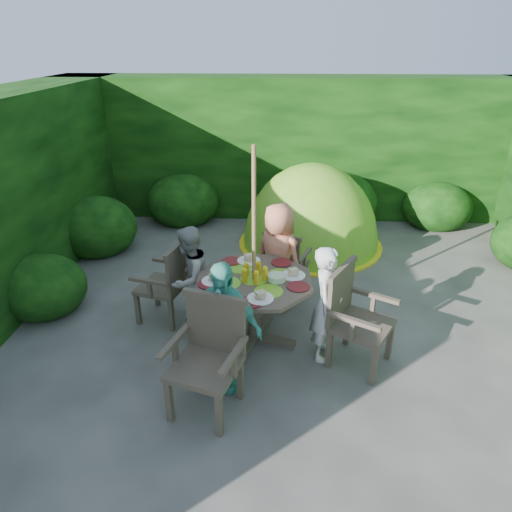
{
  "coord_description": "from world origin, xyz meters",
  "views": [
    {
      "loc": [
        -0.46,
        -4.57,
        3.1
      ],
      "look_at": [
        -0.7,
        0.12,
        0.85
      ],
      "focal_mm": 32.0,
      "sensor_mm": 36.0,
      "label": 1
    }
  ],
  "objects_px": {
    "garden_chair_right": "(354,316)",
    "child_right": "(327,304)",
    "garden_chair_back": "(285,262)",
    "child_left": "(189,278)",
    "garden_chair_front": "(209,354)",
    "child_front": "(222,326)",
    "parasol_pole": "(254,251)",
    "garden_chair_left": "(168,282)",
    "child_back": "(278,256)",
    "patio_table": "(255,289)",
    "dome_tent": "(310,244)"
  },
  "relations": [
    {
      "from": "garden_chair_front",
      "to": "child_back",
      "type": "bearing_deg",
      "value": 88.67
    },
    {
      "from": "garden_chair_right",
      "to": "garden_chair_back",
      "type": "xyz_separation_m",
      "value": [
        -0.69,
        1.38,
        -0.09
      ]
    },
    {
      "from": "garden_chair_right",
      "to": "child_front",
      "type": "height_order",
      "value": "child_front"
    },
    {
      "from": "child_back",
      "to": "patio_table",
      "type": "bearing_deg",
      "value": 108.91
    },
    {
      "from": "garden_chair_left",
      "to": "parasol_pole",
      "type": "bearing_deg",
      "value": 86.63
    },
    {
      "from": "child_left",
      "to": "child_right",
      "type": "bearing_deg",
      "value": 92.09
    },
    {
      "from": "garden_chair_front",
      "to": "parasol_pole",
      "type": "bearing_deg",
      "value": 88.62
    },
    {
      "from": "garden_chair_right",
      "to": "dome_tent",
      "type": "xyz_separation_m",
      "value": [
        -0.26,
        3.0,
        -0.55
      ]
    },
    {
      "from": "child_right",
      "to": "child_front",
      "type": "xyz_separation_m",
      "value": [
        -1.01,
        -0.5,
        0.03
      ]
    },
    {
      "from": "child_right",
      "to": "garden_chair_left",
      "type": "bearing_deg",
      "value": 85.67
    },
    {
      "from": "patio_table",
      "to": "garden_chair_right",
      "type": "distance_m",
      "value": 1.09
    },
    {
      "from": "child_front",
      "to": "parasol_pole",
      "type": "bearing_deg",
      "value": 89.65
    },
    {
      "from": "child_left",
      "to": "dome_tent",
      "type": "xyz_separation_m",
      "value": [
        1.54,
        2.41,
        -0.62
      ]
    },
    {
      "from": "child_back",
      "to": "dome_tent",
      "type": "bearing_deg",
      "value": -68.14
    },
    {
      "from": "garden_chair_left",
      "to": "child_left",
      "type": "bearing_deg",
      "value": 85.98
    },
    {
      "from": "patio_table",
      "to": "garden_chair_front",
      "type": "height_order",
      "value": "garden_chair_front"
    },
    {
      "from": "parasol_pole",
      "to": "garden_chair_left",
      "type": "distance_m",
      "value": 1.24
    },
    {
      "from": "child_right",
      "to": "child_front",
      "type": "bearing_deg",
      "value": 130.81
    },
    {
      "from": "garden_chair_front",
      "to": "child_back",
      "type": "xyz_separation_m",
      "value": [
        0.61,
        1.79,
        0.12
      ]
    },
    {
      "from": "garden_chair_back",
      "to": "child_right",
      "type": "height_order",
      "value": "child_right"
    },
    {
      "from": "garden_chair_right",
      "to": "dome_tent",
      "type": "distance_m",
      "value": 3.06
    },
    {
      "from": "patio_table",
      "to": "garden_chair_back",
      "type": "height_order",
      "value": "patio_table"
    },
    {
      "from": "garden_chair_right",
      "to": "patio_table",
      "type": "bearing_deg",
      "value": 102.25
    },
    {
      "from": "garden_chair_left",
      "to": "child_back",
      "type": "xyz_separation_m",
      "value": [
        1.29,
        0.4,
        0.17
      ]
    },
    {
      "from": "garden_chair_right",
      "to": "child_back",
      "type": "relative_size",
      "value": 0.76
    },
    {
      "from": "child_back",
      "to": "garden_chair_back",
      "type": "bearing_deg",
      "value": -70.67
    },
    {
      "from": "garden_chair_back",
      "to": "child_left",
      "type": "distance_m",
      "value": 1.37
    },
    {
      "from": "patio_table",
      "to": "dome_tent",
      "type": "distance_m",
      "value": 2.85
    },
    {
      "from": "parasol_pole",
      "to": "garden_chair_left",
      "type": "xyz_separation_m",
      "value": [
        -1.04,
        0.35,
        -0.59
      ]
    },
    {
      "from": "garden_chair_back",
      "to": "garden_chair_front",
      "type": "relative_size",
      "value": 0.83
    },
    {
      "from": "garden_chair_right",
      "to": "garden_chair_front",
      "type": "height_order",
      "value": "garden_chair_front"
    },
    {
      "from": "garden_chair_back",
      "to": "child_right",
      "type": "relative_size",
      "value": 0.68
    },
    {
      "from": "garden_chair_left",
      "to": "child_back",
      "type": "height_order",
      "value": "child_back"
    },
    {
      "from": "garden_chair_left",
      "to": "garden_chair_back",
      "type": "xyz_separation_m",
      "value": [
        1.39,
        0.69,
        -0.05
      ]
    },
    {
      "from": "garden_chair_left",
      "to": "garden_chair_front",
      "type": "relative_size",
      "value": 0.92
    },
    {
      "from": "garden_chair_back",
      "to": "child_left",
      "type": "bearing_deg",
      "value": 57.15
    },
    {
      "from": "garden_chair_left",
      "to": "garden_chair_front",
      "type": "bearing_deg",
      "value": 41.89
    },
    {
      "from": "parasol_pole",
      "to": "child_back",
      "type": "xyz_separation_m",
      "value": [
        0.26,
        0.76,
        -0.42
      ]
    },
    {
      "from": "child_back",
      "to": "child_front",
      "type": "distance_m",
      "value": 1.6
    },
    {
      "from": "patio_table",
      "to": "child_left",
      "type": "bearing_deg",
      "value": 161.42
    },
    {
      "from": "garden_chair_left",
      "to": "dome_tent",
      "type": "bearing_deg",
      "value": 157.39
    },
    {
      "from": "garden_chair_front",
      "to": "child_front",
      "type": "bearing_deg",
      "value": 88.32
    },
    {
      "from": "garden_chair_right",
      "to": "child_back",
      "type": "bearing_deg",
      "value": 65.71
    },
    {
      "from": "patio_table",
      "to": "garden_chair_front",
      "type": "xyz_separation_m",
      "value": [
        -0.35,
        -1.03,
        -0.09
      ]
    },
    {
      "from": "patio_table",
      "to": "child_back",
      "type": "bearing_deg",
      "value": 71.67
    },
    {
      "from": "dome_tent",
      "to": "child_front",
      "type": "bearing_deg",
      "value": -106.25
    },
    {
      "from": "parasol_pole",
      "to": "child_right",
      "type": "relative_size",
      "value": 1.73
    },
    {
      "from": "child_front",
      "to": "child_left",
      "type": "bearing_deg",
      "value": 134.65
    },
    {
      "from": "garden_chair_right",
      "to": "child_right",
      "type": "bearing_deg",
      "value": 104.89
    },
    {
      "from": "garden_chair_front",
      "to": "child_left",
      "type": "xyz_separation_m",
      "value": [
        -0.41,
        1.29,
        0.06
      ]
    }
  ]
}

